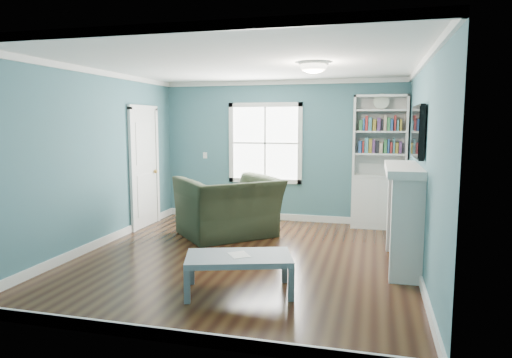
# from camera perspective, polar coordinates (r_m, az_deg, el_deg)

# --- Properties ---
(floor) EXTENTS (5.00, 5.00, 0.00)m
(floor) POSITION_cam_1_polar(r_m,az_deg,el_deg) (6.34, -1.49, -9.78)
(floor) COLOR black
(floor) RESTS_ON ground
(room_walls) EXTENTS (5.00, 5.00, 5.00)m
(room_walls) POSITION_cam_1_polar(r_m,az_deg,el_deg) (6.07, -1.53, 4.66)
(room_walls) COLOR #3D6A77
(room_walls) RESTS_ON ground
(trim) EXTENTS (4.50, 5.00, 2.60)m
(trim) POSITION_cam_1_polar(r_m,az_deg,el_deg) (6.09, -1.52, 1.42)
(trim) COLOR white
(trim) RESTS_ON ground
(window) EXTENTS (1.40, 0.06, 1.50)m
(window) POSITION_cam_1_polar(r_m,az_deg,el_deg) (8.55, 1.15, 4.51)
(window) COLOR white
(window) RESTS_ON room_walls
(bookshelf) EXTENTS (0.90, 0.35, 2.31)m
(bookshelf) POSITION_cam_1_polar(r_m,az_deg,el_deg) (8.18, 15.09, 0.44)
(bookshelf) COLOR silver
(bookshelf) RESTS_ON ground
(fireplace) EXTENTS (0.44, 1.58, 1.30)m
(fireplace) POSITION_cam_1_polar(r_m,az_deg,el_deg) (6.16, 18.04, -4.53)
(fireplace) COLOR black
(fireplace) RESTS_ON ground
(tv) EXTENTS (0.06, 1.10, 0.65)m
(tv) POSITION_cam_1_polar(r_m,az_deg,el_deg) (6.05, 19.59, 5.61)
(tv) COLOR black
(tv) RESTS_ON fireplace
(door) EXTENTS (0.12, 0.98, 2.17)m
(door) POSITION_cam_1_polar(r_m,az_deg,el_deg) (8.25, -13.76, 1.58)
(door) COLOR silver
(door) RESTS_ON ground
(ceiling_fixture) EXTENTS (0.38, 0.38, 0.15)m
(ceiling_fixture) POSITION_cam_1_polar(r_m,az_deg,el_deg) (6.02, 7.22, 13.82)
(ceiling_fixture) COLOR white
(ceiling_fixture) RESTS_ON room_walls
(light_switch) EXTENTS (0.08, 0.01, 0.12)m
(light_switch) POSITION_cam_1_polar(r_m,az_deg,el_deg) (8.92, -6.38, 2.96)
(light_switch) COLOR white
(light_switch) RESTS_ON room_walls
(recliner) EXTENTS (1.73, 1.69, 1.28)m
(recliner) POSITION_cam_1_polar(r_m,az_deg,el_deg) (7.37, -3.46, -2.27)
(recliner) COLOR #242D1C
(recliner) RESTS_ON ground
(coffee_table) EXTENTS (1.27, 0.93, 0.41)m
(coffee_table) POSITION_cam_1_polar(r_m,az_deg,el_deg) (5.02, -2.17, -10.09)
(coffee_table) COLOR #535C64
(coffee_table) RESTS_ON ground
(paper_sheet) EXTENTS (0.30, 0.32, 0.00)m
(paper_sheet) POSITION_cam_1_polar(r_m,az_deg,el_deg) (5.01, -2.13, -9.44)
(paper_sheet) COLOR white
(paper_sheet) RESTS_ON coffee_table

